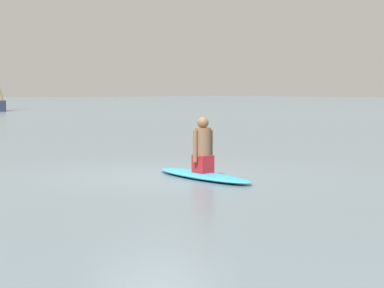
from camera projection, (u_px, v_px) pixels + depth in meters
ground_plane at (157, 177)px, 12.27m from camera, size 400.00×400.00×0.00m
surfboard at (203, 175)px, 12.08m from camera, size 2.73×0.90×0.12m
person_paddler at (203, 147)px, 12.03m from camera, size 0.37×0.47×1.06m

